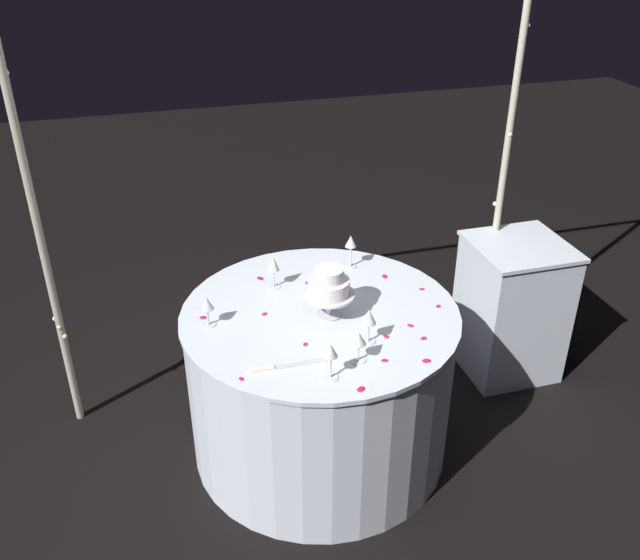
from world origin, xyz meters
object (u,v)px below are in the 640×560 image
object	(u,v)px
wine_glass_3	(369,318)
wine_glass_2	(331,353)
main_table	(320,382)
wine_glass_4	(273,265)
wine_glass_1	(359,340)
cake_knife	(284,366)
tiered_cake	(329,286)
wine_glass_0	(207,305)
side_table	(511,308)
wine_glass_5	(351,244)
decorative_arch	(288,120)

from	to	relation	value
wine_glass_3	wine_glass_2	bearing A→B (deg)	-139.30
main_table	wine_glass_4	distance (m)	0.57
wine_glass_1	cake_knife	size ratio (longest dim) A/B	0.45
tiered_cake	wine_glass_0	distance (m)	0.51
wine_glass_0	wine_glass_4	size ratio (longest dim) A/B	0.86
wine_glass_3	wine_glass_4	world-z (taller)	wine_glass_4
wine_glass_4	cake_knife	bearing A→B (deg)	-98.94
side_table	wine_glass_5	size ratio (longest dim) A/B	4.58
wine_glass_2	wine_glass_3	bearing A→B (deg)	40.70
decorative_arch	cake_knife	xyz separation A→B (m)	(-0.24, -0.85, -0.68)
wine_glass_1	main_table	bearing A→B (deg)	96.74
decorative_arch	main_table	size ratio (longest dim) A/B	1.90
tiered_cake	cake_knife	world-z (taller)	tiered_cake
wine_glass_2	wine_glass_3	xyz separation A→B (m)	(0.21, 0.18, -0.00)
wine_glass_4	cake_knife	size ratio (longest dim) A/B	0.54
side_table	wine_glass_5	bearing A→B (deg)	178.33
main_table	wine_glass_1	distance (m)	0.60
side_table	wine_glass_0	distance (m)	1.72
side_table	wine_glass_4	distance (m)	1.39
decorative_arch	wine_glass_2	world-z (taller)	decorative_arch
decorative_arch	cake_knife	bearing A→B (deg)	-105.49
wine_glass_0	wine_glass_4	distance (m)	0.40
side_table	tiered_cake	xyz separation A→B (m)	(-1.13, -0.36, 0.51)
wine_glass_1	wine_glass_5	xyz separation A→B (m)	(0.21, 0.73, 0.02)
wine_glass_4	side_table	bearing A→B (deg)	2.72
wine_glass_2	wine_glass_5	distance (m)	0.87
wine_glass_5	side_table	bearing A→B (deg)	-1.67
side_table	wine_glass_2	world-z (taller)	wine_glass_2
tiered_cake	wine_glass_3	size ratio (longest dim) A/B	1.48
wine_glass_0	decorative_arch	bearing A→B (deg)	45.99
wine_glass_1	wine_glass_5	size ratio (longest dim) A/B	0.81
main_table	wine_glass_3	bearing A→B (deg)	-65.12
cake_knife	tiered_cake	bearing A→B (deg)	48.61
wine_glass_2	cake_knife	xyz separation A→B (m)	(-0.15, 0.11, -0.11)
wine_glass_0	wine_glass_3	xyz separation A→B (m)	(0.60, -0.30, 0.01)
wine_glass_5	cake_knife	xyz separation A→B (m)	(-0.49, -0.68, -0.12)
side_table	tiered_cake	bearing A→B (deg)	-162.34
wine_glass_0	wine_glass_5	distance (m)	0.79
wine_glass_0	cake_knife	size ratio (longest dim) A/B	0.47
main_table	wine_glass_0	xyz separation A→B (m)	(-0.47, 0.03, 0.47)
decorative_arch	wine_glass_4	distance (m)	0.64
decorative_arch	wine_glass_5	size ratio (longest dim) A/B	13.84
wine_glass_5	cake_knife	world-z (taller)	wine_glass_5
wine_glass_1	wine_glass_2	xyz separation A→B (m)	(-0.13, -0.07, 0.02)
decorative_arch	cake_knife	distance (m)	1.12
tiered_cake	wine_glass_5	bearing A→B (deg)	60.02
wine_glass_5	cake_knife	bearing A→B (deg)	-125.38
wine_glass_0	wine_glass_1	world-z (taller)	wine_glass_0
wine_glass_0	wine_glass_4	world-z (taller)	wine_glass_4
main_table	tiered_cake	world-z (taller)	tiered_cake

